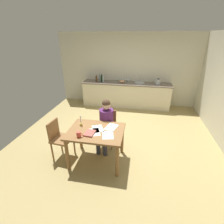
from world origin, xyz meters
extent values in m
cube|color=tan|center=(0.00, 0.00, -0.02)|extent=(5.20, 5.20, 0.04)
cube|color=beige|center=(0.00, 2.60, 1.30)|extent=(5.20, 0.12, 2.60)
cube|color=beige|center=(0.00, 2.24, 0.43)|extent=(3.18, 0.60, 0.86)
cube|color=#72665B|center=(0.00, 2.24, 0.88)|extent=(3.22, 0.64, 0.04)
cube|color=olive|center=(-0.27, -0.93, 0.73)|extent=(1.11, 0.84, 0.04)
cylinder|color=olive|center=(-0.77, -1.29, 0.35)|extent=(0.07, 0.07, 0.71)
cylinder|color=olive|center=(0.22, -1.29, 0.35)|extent=(0.07, 0.07, 0.71)
cylinder|color=olive|center=(-0.77, -0.57, 0.35)|extent=(0.07, 0.07, 0.71)
cylinder|color=olive|center=(0.22, -0.57, 0.35)|extent=(0.07, 0.07, 0.71)
cube|color=olive|center=(-0.18, -0.33, 0.45)|extent=(0.44, 0.44, 0.04)
cube|color=olive|center=(-0.16, -0.14, 0.66)|extent=(0.36, 0.06, 0.40)
cylinder|color=olive|center=(-0.37, -0.48, 0.22)|extent=(0.04, 0.04, 0.44)
cylinder|color=olive|center=(-0.03, -0.51, 0.22)|extent=(0.04, 0.04, 0.44)
cylinder|color=olive|center=(-0.33, -0.14, 0.22)|extent=(0.04, 0.04, 0.44)
cylinder|color=olive|center=(0.01, -0.18, 0.22)|extent=(0.04, 0.04, 0.44)
cylinder|color=#592666|center=(-0.18, -0.35, 0.70)|extent=(0.35, 0.35, 0.50)
sphere|color=#D8AD8C|center=(-0.18, -0.35, 1.06)|extent=(0.20, 0.20, 0.20)
sphere|color=#473323|center=(-0.18, -0.35, 1.10)|extent=(0.19, 0.19, 0.19)
cylinder|color=#383847|center=(-0.28, -0.53, 0.45)|extent=(0.17, 0.39, 0.13)
cylinder|color=#383847|center=(-0.30, -0.72, 0.23)|extent=(0.10, 0.10, 0.45)
cylinder|color=#383847|center=(-0.12, -0.54, 0.45)|extent=(0.17, 0.39, 0.13)
cylinder|color=#383847|center=(-0.14, -0.73, 0.23)|extent=(0.10, 0.10, 0.45)
cube|color=olive|center=(-1.03, -0.95, 0.46)|extent=(0.44, 0.44, 0.04)
cube|color=olive|center=(-1.21, -0.93, 0.67)|extent=(0.07, 0.36, 0.40)
cylinder|color=olive|center=(-0.88, -1.14, 0.22)|extent=(0.04, 0.04, 0.45)
cylinder|color=olive|center=(-0.84, -0.80, 0.22)|extent=(0.04, 0.04, 0.45)
cylinder|color=olive|center=(-1.21, -1.10, 0.22)|extent=(0.04, 0.04, 0.45)
cylinder|color=olive|center=(-1.18, -0.76, 0.22)|extent=(0.04, 0.04, 0.45)
cylinder|color=#D84C3F|center=(-0.52, -1.20, 0.80)|extent=(0.08, 0.08, 0.10)
torus|color=#D84C3F|center=(-0.48, -1.20, 0.80)|extent=(0.07, 0.01, 0.07)
cylinder|color=gold|center=(-0.63, -0.79, 0.77)|extent=(0.06, 0.06, 0.05)
cylinder|color=white|center=(-0.63, -0.79, 0.89)|extent=(0.02, 0.02, 0.18)
cube|color=#A5554A|center=(-0.35, -1.07, 0.76)|extent=(0.20, 0.26, 0.03)
cube|color=white|center=(-0.28, -0.99, 0.75)|extent=(0.31, 0.36, 0.00)
cube|color=white|center=(0.00, -1.04, 0.75)|extent=(0.27, 0.34, 0.00)
cube|color=white|center=(0.01, -0.74, 0.75)|extent=(0.28, 0.34, 0.00)
cube|color=white|center=(-0.25, -0.86, 0.75)|extent=(0.32, 0.36, 0.00)
cylinder|color=#B2B7BC|center=(0.48, 2.24, 0.92)|extent=(0.36, 0.36, 0.04)
cylinder|color=silver|center=(0.48, 2.40, 1.02)|extent=(0.02, 0.02, 0.24)
cylinder|color=#593319|center=(-1.11, 2.21, 1.00)|extent=(0.06, 0.06, 0.20)
cylinder|color=#593319|center=(-1.11, 2.21, 1.12)|extent=(0.03, 0.03, 0.05)
cylinder|color=#8C999E|center=(-1.02, 2.30, 1.01)|extent=(0.06, 0.06, 0.23)
cylinder|color=#8C999E|center=(-1.02, 2.30, 1.16)|extent=(0.03, 0.03, 0.06)
cylinder|color=black|center=(-0.92, 2.25, 1.01)|extent=(0.08, 0.08, 0.22)
cylinder|color=black|center=(-0.92, 2.25, 1.15)|extent=(0.04, 0.04, 0.06)
cylinder|color=#8C999E|center=(-0.84, 2.15, 1.02)|extent=(0.06, 0.06, 0.23)
cylinder|color=#8C999E|center=(-0.84, 2.15, 1.16)|extent=(0.03, 0.03, 0.06)
ellipsoid|color=tan|center=(-0.16, 2.22, 0.95)|extent=(0.22, 0.22, 0.10)
cylinder|color=#B7BABF|center=(1.11, 2.24, 0.99)|extent=(0.18, 0.18, 0.18)
cone|color=#262628|center=(1.11, 2.24, 1.10)|extent=(0.11, 0.11, 0.04)
cylinder|color=silver|center=(0.06, 2.39, 0.90)|extent=(0.06, 0.06, 0.00)
cylinder|color=silver|center=(0.06, 2.39, 0.94)|extent=(0.01, 0.01, 0.07)
cone|color=silver|center=(0.06, 2.39, 1.01)|extent=(0.07, 0.07, 0.08)
cylinder|color=silver|center=(-0.05, 2.39, 0.90)|extent=(0.06, 0.06, 0.00)
cylinder|color=silver|center=(-0.05, 2.39, 0.94)|extent=(0.01, 0.01, 0.07)
cone|color=silver|center=(-0.05, 2.39, 1.01)|extent=(0.07, 0.07, 0.08)
cylinder|color=silver|center=(-0.16, 2.39, 0.90)|extent=(0.06, 0.06, 0.00)
cylinder|color=silver|center=(-0.16, 2.39, 0.94)|extent=(0.01, 0.01, 0.07)
cone|color=silver|center=(-0.16, 2.39, 1.01)|extent=(0.07, 0.07, 0.08)
cylinder|color=silver|center=(-0.26, 2.39, 0.90)|extent=(0.06, 0.06, 0.00)
cylinder|color=silver|center=(-0.26, 2.39, 0.94)|extent=(0.01, 0.01, 0.07)
cone|color=silver|center=(-0.26, 2.39, 1.01)|extent=(0.07, 0.07, 0.08)
camera|label=1|loc=(0.57, -3.65, 2.48)|focal=26.40mm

